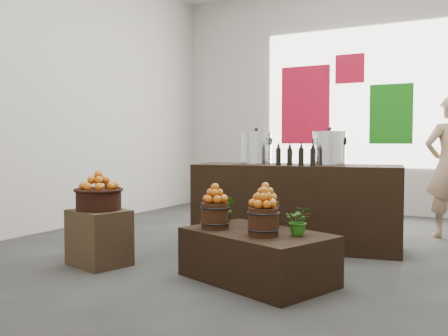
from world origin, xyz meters
The scene contains 22 objects.
ground centered at (0.00, 0.00, 0.00)m, with size 7.00×7.00×0.00m, color #3D3D3A.
back_wall centered at (0.00, 3.50, 2.00)m, with size 6.00×0.04×4.00m, color #B4AFA6.
back_opening centered at (0.30, 3.48, 2.00)m, with size 3.20×0.02×2.40m, color white.
deco_red_left centered at (-0.60, 3.47, 1.90)m, with size 0.90×0.04×1.40m, color #B80E2A.
deco_green_right centered at (0.90, 3.47, 1.70)m, with size 0.70×0.04×1.00m, color #156F11.
deco_red_upper centered at (0.20, 3.47, 2.50)m, with size 0.50×0.04×0.50m, color #B80E2A.
crate centered at (-1.06, -1.47, 0.28)m, with size 0.55×0.45×0.55m, color brown.
wicker_basket centered at (-1.06, -1.47, 0.66)m, with size 0.44×0.44×0.20m, color black.
apples_in_basket centered at (-1.06, -1.47, 0.85)m, with size 0.35×0.35×0.19m, color #A80805, non-canonical shape.
display_table centered at (0.57, -1.26, 0.22)m, with size 1.28×0.79×0.44m, color black.
apple_bucket_front_left centered at (0.16, -1.30, 0.56)m, with size 0.26×0.26×0.24m, color #37190F.
apples_in_bucket_front_left centered at (0.16, -1.30, 0.76)m, with size 0.19×0.19×0.17m, color #A80805, non-canonical shape.
apple_bucket_front_right centered at (0.69, -1.41, 0.56)m, with size 0.26×0.26×0.24m, color #37190F.
apples_in_bucket_front_right centered at (0.69, -1.41, 0.76)m, with size 0.19×0.19×0.17m, color #A80805, non-canonical shape.
apple_bucket_rear centered at (0.53, -1.00, 0.56)m, with size 0.26×0.26×0.24m, color #37190F.
apples_in_bucket_rear centered at (0.53, -1.00, 0.76)m, with size 0.19×0.19×0.17m, color #A80805, non-canonical shape.
herb_garnish_right centered at (0.95, -1.26, 0.57)m, with size 0.23×0.20×0.25m, color #1E5A13.
herb_garnish_left centered at (0.10, -0.93, 0.57)m, with size 0.14×0.11×0.25m, color #1E5A13.
counter centered at (0.38, 0.28, 0.48)m, with size 2.36×0.75×0.97m, color black.
stock_pot_left centered at (-0.10, 0.20, 1.15)m, with size 0.37×0.37×0.37m, color silver.
stock_pot_center centered at (0.75, 0.34, 1.15)m, with size 0.37×0.37×0.37m, color silver.
oil_cruets centered at (0.41, 0.04, 1.10)m, with size 0.34×0.06×0.27m, color black, non-canonical shape.
Camera 1 is at (2.35, -5.25, 1.23)m, focal length 40.00 mm.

